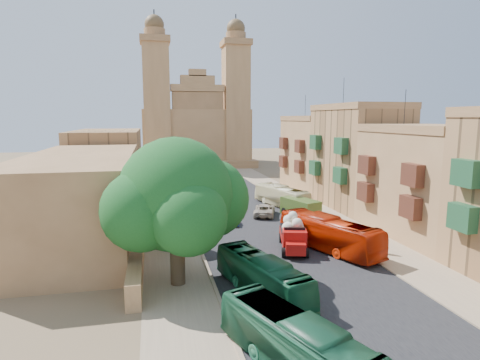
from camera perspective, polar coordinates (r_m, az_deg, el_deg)
name	(u,v)px	position (r m, az deg, el deg)	size (l,w,h in m)	color
ground	(322,294)	(29.05, 11.59, -15.66)	(260.00, 260.00, 0.00)	brown
road_surface	(234,204)	(56.45, -0.88, -3.40)	(14.00, 140.00, 0.01)	black
sidewalk_east	(298,201)	(59.06, 8.20, -2.95)	(5.00, 140.00, 0.01)	#957D61
sidewalk_west	(165,207)	(55.38, -10.57, -3.79)	(5.00, 140.00, 0.01)	#957D61
kerb_east	(281,201)	(58.22, 5.89, -3.02)	(0.25, 140.00, 0.12)	#957D61
kerb_west	(184,206)	(55.49, -7.99, -3.64)	(0.25, 140.00, 0.12)	#957D61
townhouse_b	(426,181)	(44.70, 24.88, -0.10)	(9.00, 14.00, 14.90)	#9F7248
townhouse_c	(357,156)	(56.23, 16.34, 3.32)	(9.00, 14.00, 17.40)	#A97A4D
townhouse_d	(316,153)	(68.84, 10.71, 3.84)	(9.00, 14.00, 15.90)	#9F7248
west_wall	(141,220)	(45.44, -13.96, -5.53)	(1.00, 40.00, 1.80)	#9F7248
west_building_low	(83,196)	(43.31, -21.47, -2.11)	(10.00, 28.00, 8.40)	olive
west_building_mid	(108,161)	(68.75, -18.21, 2.57)	(10.00, 22.00, 10.00)	#A97A4D
church	(195,128)	(103.29, -6.37, 7.41)	(28.00, 22.50, 36.30)	#9F7248
ficus_tree	(177,199)	(28.67, -8.90, -2.62)	(10.69, 9.83, 10.69)	#3C2E1E
street_tree_a	(166,212)	(37.05, -10.51, -4.55)	(3.38, 3.38, 5.20)	#3C2E1E
street_tree_b	(162,192)	(48.85, -11.02, -1.64)	(3.14, 3.14, 4.82)	#3C2E1E
street_tree_c	(160,174)	(60.62, -11.35, 0.87)	(3.64, 3.64, 5.60)	#3C2E1E
street_tree_d	(158,165)	(72.54, -11.55, 2.06)	(3.54, 3.54, 5.44)	#3C2E1E
red_truck	(293,234)	(37.18, 7.59, -7.60)	(3.61, 6.13, 3.39)	#AE110D
olive_pickup	(300,208)	(49.72, 8.57, -3.94)	(3.85, 5.68, 2.16)	#394F1D
bus_green_south	(298,346)	(20.47, 8.18, -22.31)	(2.35, 10.04, 2.80)	#1B5638
bus_green_north	(262,275)	(28.11, 3.14, -13.39)	(2.23, 9.54, 2.66)	#175834
bus_red_east	(329,234)	(37.66, 12.51, -7.46)	(2.58, 11.01, 3.07)	#BC2205
bus_cream_east	(281,196)	(54.89, 5.92, -2.30)	(2.37, 10.12, 2.82)	beige
car_blue_a	(232,220)	(45.61, -1.09, -5.65)	(1.31, 3.26, 1.11)	#3B70C5
car_white_a	(206,204)	(53.17, -4.85, -3.42)	(1.50, 4.30, 1.42)	white
car_cream	(264,210)	(49.72, 3.50, -4.25)	(2.39, 5.18, 1.44)	#B9AA95
car_dkblue	(207,183)	(70.65, -4.68, -0.48)	(1.62, 3.99, 1.16)	navy
car_white_b	(225,187)	(66.12, -2.21, -1.00)	(1.62, 4.04, 1.37)	white
car_blue_b	(192,171)	(86.82, -6.82, 1.27)	(1.38, 3.95, 1.30)	teal
pedestrian_a	(379,243)	(38.12, 19.20, -8.45)	(0.70, 0.46, 1.92)	#26252A
pedestrian_c	(333,224)	(43.87, 13.12, -6.16)	(0.93, 0.39, 1.58)	#2B2B2E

